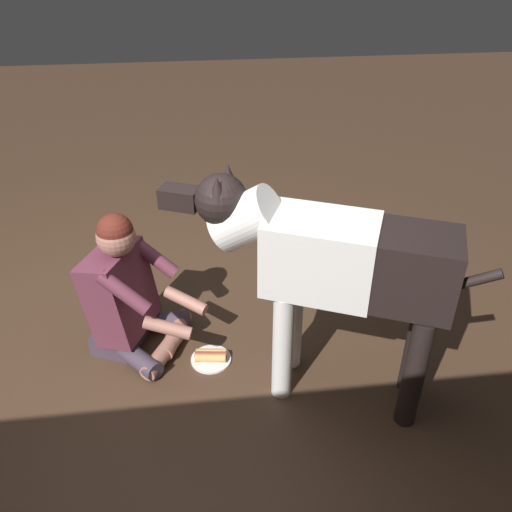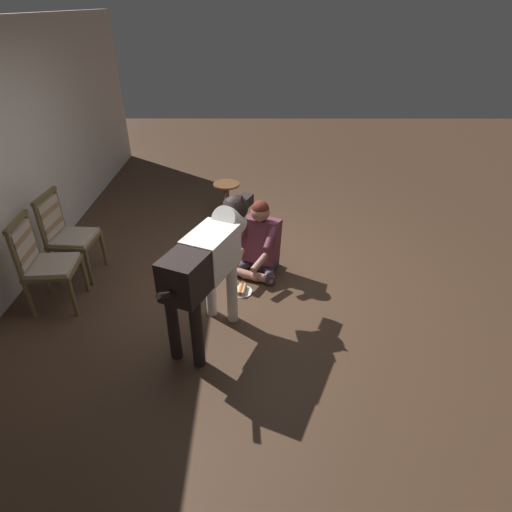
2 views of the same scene
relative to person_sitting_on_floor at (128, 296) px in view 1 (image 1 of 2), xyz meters
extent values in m
plane|color=#442F20|center=(-0.10, 0.19, -0.36)|extent=(15.11, 15.11, 0.00)
cube|color=#413544|center=(0.08, -0.03, -0.30)|extent=(0.36, 0.41, 0.12)
cylinder|color=#413544|center=(-0.13, -0.11, -0.30)|extent=(0.40, 0.12, 0.11)
cylinder|color=#AB6F5F|center=(-0.24, 0.01, -0.30)|extent=(0.21, 0.37, 0.09)
cylinder|color=#413544|center=(-0.01, 0.17, -0.30)|extent=(0.35, 0.37, 0.11)
cylinder|color=#AB6F5F|center=(-0.17, 0.17, -0.30)|extent=(0.25, 0.36, 0.09)
cube|color=brown|center=(0.05, -0.02, 0.02)|extent=(0.42, 0.48, 0.54)
cylinder|color=brown|center=(-0.16, -0.12, 0.17)|extent=(0.30, 0.19, 0.24)
cylinder|color=#AB6F5F|center=(-0.32, 0.00, -0.06)|extent=(0.27, 0.20, 0.12)
cylinder|color=brown|center=(-0.02, 0.20, 0.17)|extent=(0.30, 0.19, 0.24)
cylinder|color=#AB6F5F|center=(-0.22, 0.23, -0.06)|extent=(0.28, 0.14, 0.12)
sphere|color=#AB6F5F|center=(0.01, -0.01, 0.38)|extent=(0.21, 0.21, 0.21)
sphere|color=#582017|center=(0.01, -0.01, 0.42)|extent=(0.19, 0.19, 0.19)
cylinder|color=white|center=(-0.81, 0.48, -0.04)|extent=(0.10, 0.10, 0.65)
cylinder|color=white|center=(-0.90, 0.27, -0.04)|extent=(0.10, 0.10, 0.65)
cylinder|color=black|center=(-1.40, 0.74, -0.04)|extent=(0.10, 0.10, 0.65)
cylinder|color=black|center=(-1.50, 0.53, -0.04)|extent=(0.10, 0.10, 0.65)
cube|color=white|center=(-0.98, 0.43, 0.47)|extent=(0.60, 0.51, 0.38)
cube|color=black|center=(-1.34, 0.59, 0.47)|extent=(0.54, 0.47, 0.36)
cylinder|color=white|center=(-0.65, 0.28, 0.61)|extent=(0.44, 0.36, 0.36)
sphere|color=black|center=(-0.54, 0.24, 0.69)|extent=(0.25, 0.25, 0.25)
cube|color=black|center=(-0.34, 0.15, 0.67)|extent=(0.22, 0.18, 0.10)
cone|color=black|center=(-0.52, 0.31, 0.78)|extent=(0.12, 0.12, 0.11)
cone|color=black|center=(-0.58, 0.17, 0.78)|extent=(0.12, 0.12, 0.11)
cylinder|color=black|center=(-1.56, 0.69, 0.44)|extent=(0.32, 0.18, 0.22)
cylinder|color=white|center=(-0.44, 0.19, -0.36)|extent=(0.23, 0.23, 0.01)
cylinder|color=tan|center=(-0.45, 0.17, -0.33)|extent=(0.18, 0.07, 0.05)
cylinder|color=tan|center=(-0.44, 0.22, -0.33)|extent=(0.18, 0.07, 0.05)
cylinder|color=#9B3D2A|center=(-0.44, 0.19, -0.32)|extent=(0.19, 0.06, 0.04)
camera|label=1|loc=(-0.43, 2.45, 1.81)|focal=36.99mm
camera|label=2|loc=(-4.13, 0.03, 2.35)|focal=29.37mm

